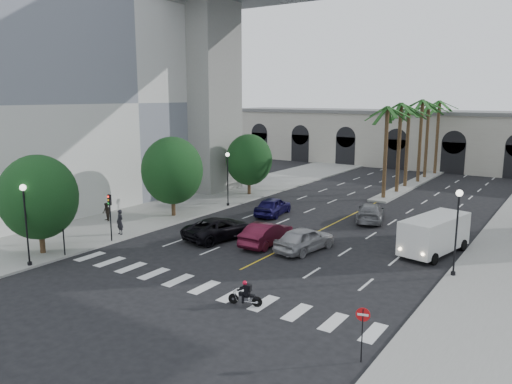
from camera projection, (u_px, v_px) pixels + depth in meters
name	position (u px, v px, depth m)	size (l,w,h in m)	color
ground	(221.00, 279.00, 29.55)	(140.00, 140.00, 0.00)	black
sidewalk_left	(193.00, 204.00, 49.95)	(8.00, 100.00, 0.15)	gray
median	(411.00, 184.00, 60.60)	(2.00, 24.00, 0.20)	gray
building_left	(84.00, 100.00, 52.07)	(16.50, 32.50, 20.60)	silver
pier_building	(447.00, 140.00, 73.71)	(71.00, 10.50, 8.50)	beige
bridge	(409.00, 2.00, 42.16)	(75.00, 13.00, 26.00)	gray
palm_a	(387.00, 112.00, 50.71)	(3.20, 3.20, 10.30)	#47331E
palm_b	(401.00, 108.00, 53.88)	(3.20, 3.20, 10.60)	#47331E
palm_c	(409.00, 112.00, 57.40)	(3.20, 3.20, 10.10)	#47331E
palm_d	(422.00, 105.00, 60.34)	(3.20, 3.20, 10.90)	#47331E
palm_e	(429.00, 108.00, 63.83)	(3.20, 3.20, 10.40)	#47331E
palm_f	(439.00, 105.00, 66.89)	(3.20, 3.20, 10.70)	#47331E
street_tree_near	(38.00, 197.00, 33.39)	(5.20, 5.20, 6.89)	#382616
street_tree_mid	(172.00, 171.00, 43.99)	(5.44, 5.44, 7.21)	#382616
street_tree_far	(249.00, 160.00, 53.86)	(5.04, 5.04, 6.68)	#382616
lamp_post_left_near	(26.00, 218.00, 31.04)	(0.40, 0.40, 5.35)	black
lamp_post_left_far	(228.00, 174.00, 48.21)	(0.40, 0.40, 5.35)	black
lamp_post_right	(457.00, 225.00, 29.28)	(0.40, 0.40, 5.35)	black
traffic_signal_near	(62.00, 221.00, 33.17)	(0.25, 0.18, 3.65)	black
traffic_signal_far	(110.00, 210.00, 36.44)	(0.25, 0.18, 3.65)	black
motorcycle_rider	(246.00, 294.00, 25.79)	(1.83, 0.64, 1.34)	black
car_a	(305.00, 239.00, 34.85)	(2.04, 5.06, 1.72)	#9C9CA0
car_b	(266.00, 234.00, 36.28)	(1.78, 5.10, 1.68)	#480E1F
car_c	(220.00, 228.00, 37.84)	(2.71, 5.88, 1.63)	black
car_d	(371.00, 212.00, 43.14)	(2.18, 5.37, 1.56)	slate
car_e	(273.00, 206.00, 45.25)	(2.00, 4.97, 1.69)	#110D3E
cargo_van	(434.00, 233.00, 34.05)	(3.52, 6.48, 2.61)	silver
pedestrian_a	(120.00, 222.00, 38.44)	(0.71, 0.47, 1.94)	black
pedestrian_b	(106.00, 212.00, 42.59)	(0.77, 0.60, 1.58)	black
do_not_enter_sign	(363.00, 323.00, 20.05)	(0.57, 0.18, 2.37)	black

